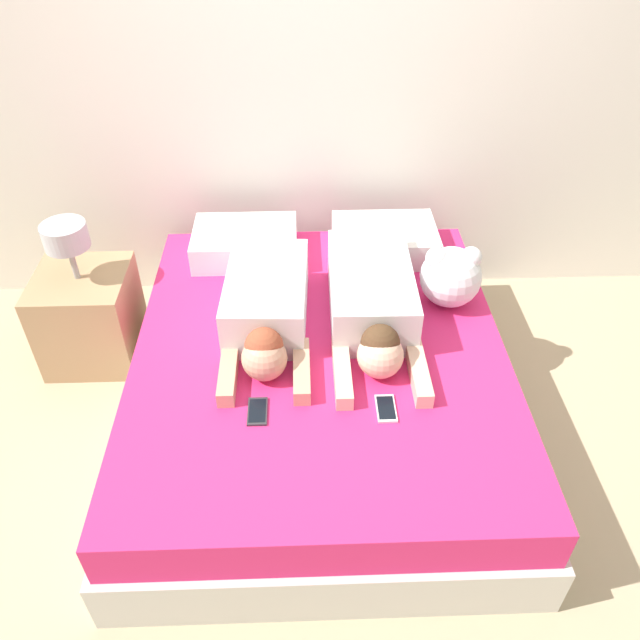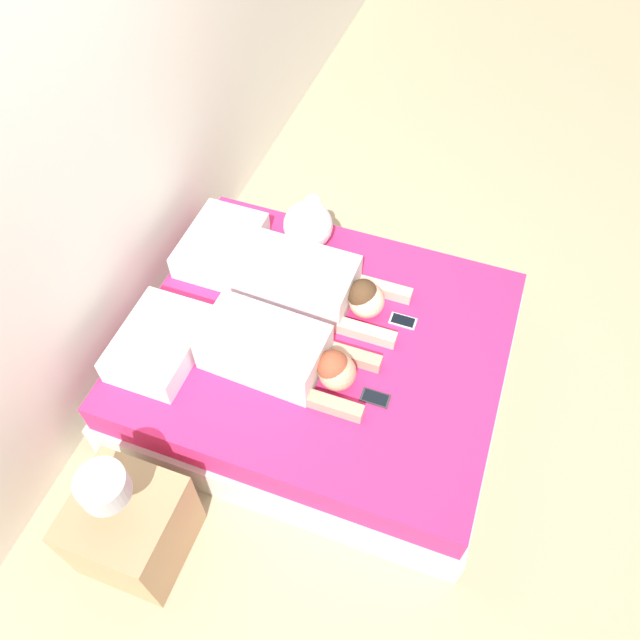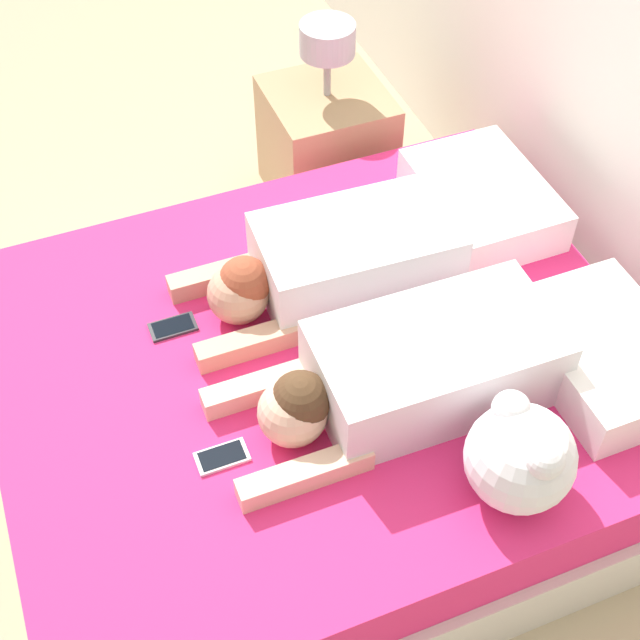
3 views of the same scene
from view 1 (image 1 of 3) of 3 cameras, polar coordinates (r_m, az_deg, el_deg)
The scene contains 11 objects.
ground_plane at distance 3.14m, azimuth 0.00°, elevation -8.76°, with size 12.00×12.00×0.00m, color tan.
wall_back at distance 3.42m, azimuth -0.74°, elevation 21.70°, with size 12.00×0.06×2.60m.
bed at distance 2.97m, azimuth 0.00°, elevation -5.79°, with size 1.72×2.02×0.47m.
pillow_head_left at distance 3.38m, azimuth -6.84°, elevation 7.03°, with size 0.55×0.39×0.15m.
pillow_head_right at distance 3.40m, azimuth 5.91°, elevation 7.27°, with size 0.55×0.39×0.15m.
person_left at distance 2.84m, azimuth -4.92°, elevation 1.03°, with size 0.39×0.90×0.24m.
person_right at distance 2.88m, azimuth 4.80°, elevation 1.64°, with size 0.39×1.00×0.24m.
cell_phone_left at distance 2.53m, azimuth -5.74°, elevation -8.31°, with size 0.08×0.15×0.01m.
cell_phone_right at distance 2.54m, azimuth 6.05°, elevation -8.04°, with size 0.08×0.15×0.01m.
plush_toy at distance 3.03m, azimuth 11.87°, elevation 3.99°, with size 0.29×0.29×0.31m.
nightstand at distance 3.51m, azimuth -20.40°, elevation 0.60°, with size 0.47×0.47×0.82m.
Camera 1 is at (-0.07, -2.09, 2.34)m, focal length 35.00 mm.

